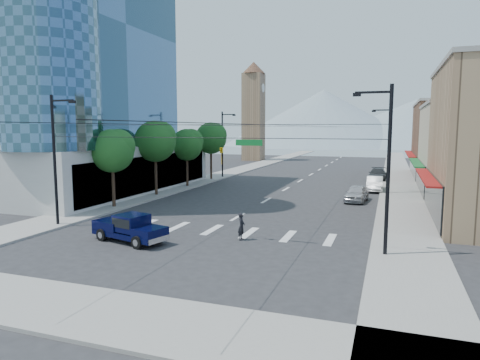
{
  "coord_description": "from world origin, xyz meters",
  "views": [
    {
      "loc": [
        10.85,
        -24.3,
        6.77
      ],
      "look_at": [
        0.55,
        4.97,
        3.0
      ],
      "focal_mm": 32.0,
      "sensor_mm": 36.0,
      "label": 1
    }
  ],
  "objects_px": {
    "pickup_truck": "(129,227)",
    "parked_car_near": "(357,193)",
    "pedestrian": "(241,226)",
    "parked_car_far": "(377,174)",
    "parked_car_mid": "(375,184)"
  },
  "relations": [
    {
      "from": "pickup_truck",
      "to": "parked_car_near",
      "type": "height_order",
      "value": "pickup_truck"
    },
    {
      "from": "pedestrian",
      "to": "parked_car_far",
      "type": "relative_size",
      "value": 0.31
    },
    {
      "from": "pickup_truck",
      "to": "parked_car_far",
      "type": "bearing_deg",
      "value": 85.41
    },
    {
      "from": "pedestrian",
      "to": "parked_car_far",
      "type": "bearing_deg",
      "value": -15.8
    },
    {
      "from": "parked_car_near",
      "to": "parked_car_far",
      "type": "distance_m",
      "value": 17.71
    },
    {
      "from": "pickup_truck",
      "to": "parked_car_far",
      "type": "height_order",
      "value": "pickup_truck"
    },
    {
      "from": "pickup_truck",
      "to": "pedestrian",
      "type": "height_order",
      "value": "pedestrian"
    },
    {
      "from": "parked_car_mid",
      "to": "pickup_truck",
      "type": "bearing_deg",
      "value": -117.49
    },
    {
      "from": "pickup_truck",
      "to": "pedestrian",
      "type": "distance_m",
      "value": 6.72
    },
    {
      "from": "parked_car_near",
      "to": "pedestrian",
      "type": "bearing_deg",
      "value": -103.11
    },
    {
      "from": "parked_car_mid",
      "to": "pedestrian",
      "type": "bearing_deg",
      "value": -107.32
    },
    {
      "from": "pickup_truck",
      "to": "pedestrian",
      "type": "relative_size",
      "value": 3.11
    },
    {
      "from": "parked_car_near",
      "to": "parked_car_mid",
      "type": "distance_m",
      "value": 7.7
    },
    {
      "from": "parked_car_near",
      "to": "parked_car_far",
      "type": "bearing_deg",
      "value": 91.18
    },
    {
      "from": "pedestrian",
      "to": "parked_car_mid",
      "type": "xyz_separation_m",
      "value": [
        6.9,
        24.11,
        -0.05
      ]
    }
  ]
}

